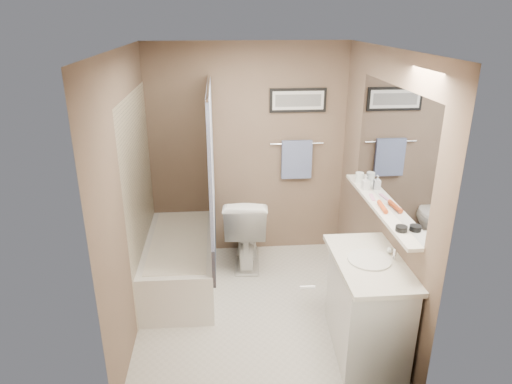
{
  "coord_description": "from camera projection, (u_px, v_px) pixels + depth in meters",
  "views": [
    {
      "loc": [
        -0.33,
        -3.67,
        2.64
      ],
      "look_at": [
        0.0,
        0.15,
        1.15
      ],
      "focal_mm": 32.0,
      "sensor_mm": 36.0,
      "label": 1
    }
  ],
  "objects": [
    {
      "name": "ground",
      "position": [
        257.0,
        309.0,
        4.4
      ],
      "size": [
        2.5,
        2.5,
        0.0
      ],
      "primitive_type": "plane",
      "color": "beige",
      "rests_on": "ground"
    },
    {
      "name": "ceiling",
      "position": [
        258.0,
        51.0,
        3.53
      ],
      "size": [
        2.2,
        2.5,
        0.04
      ],
      "primitive_type": "cube",
      "color": "white",
      "rests_on": "wall_back"
    },
    {
      "name": "wall_back",
      "position": [
        248.0,
        153.0,
        5.1
      ],
      "size": [
        2.2,
        0.04,
        2.4
      ],
      "primitive_type": "cube",
      "color": "brown",
      "rests_on": "ground"
    },
    {
      "name": "wall_front",
      "position": [
        275.0,
        265.0,
        2.82
      ],
      "size": [
        2.2,
        0.04,
        2.4
      ],
      "primitive_type": "cube",
      "color": "brown",
      "rests_on": "ground"
    },
    {
      "name": "wall_left",
      "position": [
        131.0,
        197.0,
        3.87
      ],
      "size": [
        0.04,
        2.5,
        2.4
      ],
      "primitive_type": "cube",
      "color": "brown",
      "rests_on": "ground"
    },
    {
      "name": "wall_right",
      "position": [
        378.0,
        189.0,
        4.05
      ],
      "size": [
        0.04,
        2.5,
        2.4
      ],
      "primitive_type": "cube",
      "color": "brown",
      "rests_on": "ground"
    },
    {
      "name": "tile_surround",
      "position": [
        141.0,
        197.0,
        4.41
      ],
      "size": [
        0.02,
        1.55,
        2.0
      ],
      "primitive_type": "cube",
      "color": "#B9AB8C",
      "rests_on": "wall_left"
    },
    {
      "name": "curtain_rod",
      "position": [
        208.0,
        86.0,
        4.08
      ],
      "size": [
        0.02,
        1.55,
        0.02
      ],
      "primitive_type": "cylinder",
      "rotation": [
        1.57,
        0.0,
        0.0
      ],
      "color": "silver",
      "rests_on": "wall_left"
    },
    {
      "name": "curtain_upper",
      "position": [
        211.0,
        155.0,
        4.32
      ],
      "size": [
        0.03,
        1.45,
        1.28
      ],
      "primitive_type": "cube",
      "color": "silver",
      "rests_on": "curtain_rod"
    },
    {
      "name": "curtain_lower",
      "position": [
        214.0,
        233.0,
        4.62
      ],
      "size": [
        0.03,
        1.45,
        0.36
      ],
      "primitive_type": "cube",
      "color": "#29384E",
      "rests_on": "curtain_rod"
    },
    {
      "name": "mirror",
      "position": [
        391.0,
        148.0,
        3.76
      ],
      "size": [
        0.02,
        1.6,
        1.0
      ],
      "primitive_type": "cube",
      "color": "silver",
      "rests_on": "wall_right"
    },
    {
      "name": "shelf",
      "position": [
        378.0,
        206.0,
        3.94
      ],
      "size": [
        0.12,
        1.6,
        0.03
      ],
      "primitive_type": "cube",
      "color": "silver",
      "rests_on": "wall_right"
    },
    {
      "name": "towel_bar",
      "position": [
        297.0,
        144.0,
        5.1
      ],
      "size": [
        0.6,
        0.02,
        0.02
      ],
      "primitive_type": "cylinder",
      "rotation": [
        0.0,
        1.57,
        0.0
      ],
      "color": "silver",
      "rests_on": "wall_back"
    },
    {
      "name": "towel",
      "position": [
        297.0,
        160.0,
        5.14
      ],
      "size": [
        0.34,
        0.05,
        0.44
      ],
      "primitive_type": "cube",
      "color": "#91A4D4",
      "rests_on": "towel_bar"
    },
    {
      "name": "art_frame",
      "position": [
        298.0,
        100.0,
        4.94
      ],
      "size": [
        0.62,
        0.02,
        0.26
      ],
      "primitive_type": "cube",
      "color": "black",
      "rests_on": "wall_back"
    },
    {
      "name": "art_mat",
      "position": [
        298.0,
        100.0,
        4.92
      ],
      "size": [
        0.56,
        0.0,
        0.2
      ],
      "primitive_type": "cube",
      "color": "white",
      "rests_on": "art_frame"
    },
    {
      "name": "art_image",
      "position": [
        298.0,
        101.0,
        4.92
      ],
      "size": [
        0.5,
        0.0,
        0.13
      ],
      "primitive_type": "cube",
      "color": "#595959",
      "rests_on": "art_mat"
    },
    {
      "name": "door",
      "position": [
        360.0,
        289.0,
        2.92
      ],
      "size": [
        0.8,
        0.02,
        2.0
      ],
      "primitive_type": "cube",
      "color": "silver",
      "rests_on": "wall_front"
    },
    {
      "name": "door_handle",
      "position": [
        308.0,
        287.0,
        2.95
      ],
      "size": [
        0.1,
        0.02,
        0.02
      ],
      "primitive_type": "cylinder",
      "rotation": [
        0.0,
        1.57,
        0.0
      ],
      "color": "silver",
      "rests_on": "door"
    },
    {
      "name": "bathtub",
      "position": [
        181.0,
        262.0,
        4.73
      ],
      "size": [
        0.72,
        1.51,
        0.5
      ],
      "primitive_type": "cube",
      "rotation": [
        0.0,
        0.0,
        -0.01
      ],
      "color": "white",
      "rests_on": "ground"
    },
    {
      "name": "tub_rim",
      "position": [
        180.0,
        240.0,
        4.64
      ],
      "size": [
        0.56,
        1.36,
        0.02
      ],
      "primitive_type": "cube",
      "color": "white",
      "rests_on": "bathtub"
    },
    {
      "name": "toilet",
      "position": [
        246.0,
        229.0,
        5.09
      ],
      "size": [
        0.53,
        0.85,
        0.83
      ],
      "primitive_type": "imported",
      "rotation": [
        0.0,
        0.0,
        3.05
      ],
      "color": "white",
      "rests_on": "ground"
    },
    {
      "name": "vanity",
      "position": [
        367.0,
        307.0,
        3.75
      ],
      "size": [
        0.56,
        0.93,
        0.8
      ],
      "primitive_type": "cube",
      "rotation": [
        0.0,
        0.0,
        -0.07
      ],
      "color": "silver",
      "rests_on": "ground"
    },
    {
      "name": "countertop",
      "position": [
        370.0,
        263.0,
        3.59
      ],
      "size": [
        0.54,
        0.96,
        0.04
      ],
      "primitive_type": "cube",
      "color": "beige",
      "rests_on": "vanity"
    },
    {
      "name": "sink_basin",
      "position": [
        369.0,
        260.0,
        3.58
      ],
      "size": [
        0.34,
        0.34,
        0.01
      ],
      "primitive_type": "cylinder",
      "color": "silver",
      "rests_on": "countertop"
    },
    {
      "name": "faucet_spout",
      "position": [
        395.0,
        254.0,
        3.58
      ],
      "size": [
        0.02,
        0.02,
        0.1
      ],
      "primitive_type": "cylinder",
      "color": "silver",
      "rests_on": "countertop"
    },
    {
      "name": "faucet_knob",
      "position": [
        390.0,
        250.0,
        3.68
      ],
      "size": [
        0.05,
        0.05,
        0.05
      ],
      "primitive_type": "sphere",
      "color": "white",
      "rests_on": "countertop"
    },
    {
      "name": "candle_bowl_near",
      "position": [
        401.0,
        229.0,
        3.45
      ],
      "size": [
        0.09,
        0.09,
        0.04
      ],
      "primitive_type": "cylinder",
      "color": "black",
      "rests_on": "shelf"
    },
    {
      "name": "hair_brush_front",
      "position": [
        382.0,
        207.0,
        3.83
      ],
      "size": [
        0.06,
        0.22,
        0.04
      ],
      "primitive_type": "cylinder",
      "rotation": [
        1.57,
        0.0,
        -0.08
      ],
      "color": "#C6491C",
      "rests_on": "shelf"
    },
    {
      "name": "pink_comb",
      "position": [
        372.0,
        197.0,
        4.08
      ],
      "size": [
        0.05,
        0.16,
        0.01
      ],
      "primitive_type": "cube",
      "rotation": [
        0.0,
        0.0,
        -0.14
      ],
      "color": "pink",
      "rests_on": "shelf"
    },
    {
      "name": "glass_jar",
      "position": [
        360.0,
        178.0,
        4.44
      ],
      "size": [
        0.08,
        0.08,
        0.1
      ],
      "primitive_type": "cylinder",
      "color": "silver",
      "rests_on": "shelf"
    },
    {
      "name": "soap_bottle",
      "position": [
        366.0,
        183.0,
        4.25
      ],
      "size": [
        0.07,
        0.07,
        0.14
      ],
      "primitive_type": "imported",
      "rotation": [
        0.0,
        0.0,
        0.09
      ],
      "color": "#999999",
      "rests_on": "shelf"
    }
  ]
}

